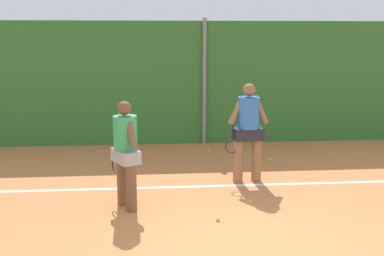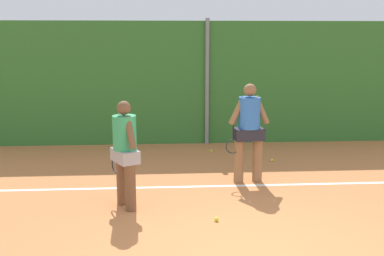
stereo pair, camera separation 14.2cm
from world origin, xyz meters
name	(u,v)px [view 1 (the left image)]	position (x,y,z in m)	size (l,w,h in m)	color
ground_plane	(232,204)	(0.00, 1.89, 0.00)	(29.20, 29.20, 0.00)	#C67542
hedge_fence_backdrop	(204,83)	(0.00, 6.41, 1.55)	(18.98, 0.25, 3.10)	#33702D
fence_post_center	(204,82)	(0.00, 6.23, 1.58)	(0.10, 0.10, 3.17)	gray
court_baseline_paint	(224,186)	(0.00, 2.83, 0.00)	(13.87, 0.10, 0.01)	white
player_foreground_near	(125,149)	(-1.73, 1.88, 0.98)	(0.52, 0.70, 1.75)	brown
player_midcourt	(248,128)	(0.48, 3.07, 1.06)	(0.85, 0.40, 1.88)	#8C603D
tennis_ball_4	(209,151)	(0.03, 5.34, 0.03)	(0.07, 0.07, 0.07)	#CCDB33
tennis_ball_6	(270,160)	(1.28, 4.43, 0.03)	(0.07, 0.07, 0.07)	#CCDB33
tennis_ball_7	(218,219)	(-0.34, 1.21, 0.03)	(0.07, 0.07, 0.07)	#CCDB33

